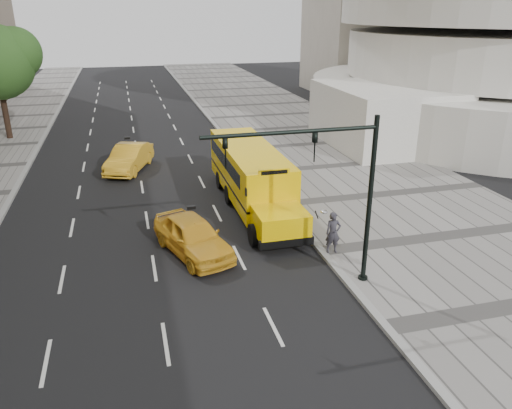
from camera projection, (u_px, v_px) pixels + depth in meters
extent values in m
plane|color=black|center=(167.00, 218.00, 24.76)|extent=(140.00, 140.00, 0.00)
cube|color=gray|center=(386.00, 195.00, 27.57)|extent=(12.00, 140.00, 0.15)
cube|color=gray|center=(283.00, 205.00, 26.15)|extent=(0.30, 140.00, 0.15)
cylinder|color=silver|center=(496.00, 102.00, 43.71)|extent=(32.00, 32.00, 4.00)
cylinder|color=silver|center=(504.00, 53.00, 42.19)|extent=(26.00, 26.00, 3.60)
cube|color=silver|center=(384.00, 116.00, 36.96)|extent=(8.00, 10.00, 4.40)
cylinder|color=black|center=(4.00, 106.00, 38.36)|extent=(0.44, 0.44, 5.26)
sphere|color=#214416|center=(15.00, 53.00, 37.52)|extent=(3.87, 3.87, 3.87)
cube|color=#FFC900|center=(249.00, 170.00, 26.21)|extent=(2.50, 9.00, 2.45)
cube|color=#FFC900|center=(280.00, 222.00, 21.51)|extent=(2.20, 2.00, 1.10)
cube|color=black|center=(286.00, 243.00, 20.93)|extent=(2.38, 0.25, 0.35)
cube|color=black|center=(249.00, 179.00, 26.40)|extent=(2.52, 9.00, 0.12)
cube|color=black|center=(274.00, 189.00, 22.04)|extent=(2.05, 0.10, 0.90)
cube|color=black|center=(247.00, 159.00, 26.48)|extent=(2.52, 7.50, 0.70)
cube|color=#FFC900|center=(274.00, 172.00, 21.74)|extent=(1.40, 0.12, 0.28)
ellipsoid|color=silver|center=(327.00, 214.00, 20.32)|extent=(0.32, 0.32, 0.14)
cylinder|color=black|center=(319.00, 217.00, 20.53)|extent=(0.36, 0.47, 0.58)
cylinder|color=black|center=(253.00, 235.00, 21.74)|extent=(0.30, 1.00, 1.00)
cylinder|color=black|center=(302.00, 229.00, 22.27)|extent=(0.30, 1.00, 1.00)
cylinder|color=black|center=(229.00, 195.00, 26.41)|extent=(0.30, 1.00, 1.00)
cylinder|color=black|center=(270.00, 191.00, 26.95)|extent=(0.30, 1.00, 1.00)
cylinder|color=black|center=(220.00, 180.00, 28.66)|extent=(0.30, 1.00, 1.00)
cylinder|color=black|center=(258.00, 177.00, 29.19)|extent=(0.30, 1.00, 1.00)
imported|color=gold|center=(193.00, 236.00, 20.91)|extent=(3.34, 5.14, 1.63)
imported|color=gold|center=(129.00, 158.00, 31.66)|extent=(3.38, 5.26, 1.64)
imported|color=#302E35|center=(333.00, 233.00, 20.67)|extent=(0.68, 0.47, 1.78)
cylinder|color=black|center=(369.00, 204.00, 17.81)|extent=(0.18, 0.18, 6.40)
cylinder|color=black|center=(363.00, 279.00, 18.95)|extent=(0.36, 0.36, 0.25)
cylinder|color=black|center=(292.00, 132.00, 16.07)|extent=(6.00, 0.14, 0.14)
imported|color=black|center=(314.00, 147.00, 16.46)|extent=(0.16, 0.20, 1.00)
imported|color=black|center=(225.00, 153.00, 15.75)|extent=(0.16, 0.20, 1.00)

